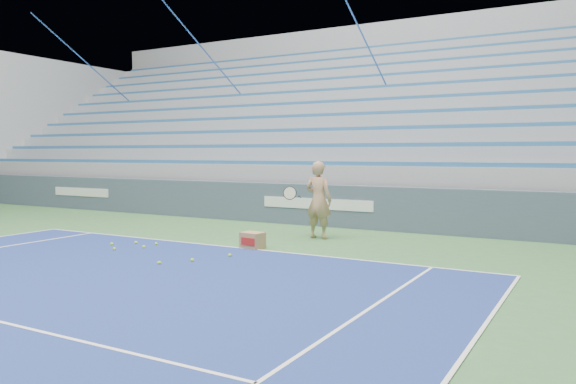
# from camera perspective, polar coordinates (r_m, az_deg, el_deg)

# --- Properties ---
(sponsor_barrier) EXTENTS (30.00, 0.32, 1.10)m
(sponsor_barrier) POSITION_cam_1_polar(r_m,az_deg,el_deg) (14.94, 3.16, -1.34)
(sponsor_barrier) COLOR #3F4D60
(sponsor_barrier) RESTS_ON ground
(bleachers) EXTENTS (31.00, 9.15, 7.30)m
(bleachers) POSITION_cam_1_polar(r_m,az_deg,el_deg) (20.16, 10.42, 5.12)
(bleachers) COLOR #96999F
(bleachers) RESTS_ON ground
(tennis_player) EXTENTS (0.94, 0.85, 1.75)m
(tennis_player) POSITION_cam_1_polar(r_m,az_deg,el_deg) (12.69, 3.11, -0.80)
(tennis_player) COLOR tan
(tennis_player) RESTS_ON ground
(ball_box) EXTENTS (0.49, 0.40, 0.33)m
(ball_box) POSITION_cam_1_polar(r_m,az_deg,el_deg) (11.44, -3.63, -4.93)
(ball_box) COLOR #9F7B4D
(ball_box) RESTS_ON ground
(tennis_ball_0) EXTENTS (0.07, 0.07, 0.07)m
(tennis_ball_0) POSITION_cam_1_polar(r_m,az_deg,el_deg) (10.57, -5.92, -6.41)
(tennis_ball_0) COLOR #B8EA2F
(tennis_ball_0) RESTS_ON ground
(tennis_ball_1) EXTENTS (0.07, 0.07, 0.07)m
(tennis_ball_1) POSITION_cam_1_polar(r_m,az_deg,el_deg) (11.69, -17.24, -5.56)
(tennis_ball_1) COLOR #B8EA2F
(tennis_ball_1) RESTS_ON ground
(tennis_ball_2) EXTENTS (0.07, 0.07, 0.07)m
(tennis_ball_2) POSITION_cam_1_polar(r_m,az_deg,el_deg) (12.40, -15.18, -4.99)
(tennis_ball_2) COLOR #B8EA2F
(tennis_ball_2) RESTS_ON ground
(tennis_ball_3) EXTENTS (0.07, 0.07, 0.07)m
(tennis_ball_3) POSITION_cam_1_polar(r_m,az_deg,el_deg) (10.05, -12.94, -7.04)
(tennis_ball_3) COLOR #B8EA2F
(tennis_ball_3) RESTS_ON ground
(tennis_ball_4) EXTENTS (0.07, 0.07, 0.07)m
(tennis_ball_4) POSITION_cam_1_polar(r_m,az_deg,el_deg) (11.79, -14.43, -5.43)
(tennis_ball_4) COLOR #B8EA2F
(tennis_ball_4) RESTS_ON ground
(tennis_ball_5) EXTENTS (0.07, 0.07, 0.07)m
(tennis_ball_5) POSITION_cam_1_polar(r_m,az_deg,el_deg) (12.33, -17.46, -5.08)
(tennis_ball_5) COLOR #B8EA2F
(tennis_ball_5) RESTS_ON ground
(tennis_ball_6) EXTENTS (0.07, 0.07, 0.07)m
(tennis_ball_6) POSITION_cam_1_polar(r_m,az_deg,el_deg) (10.19, -9.71, -6.83)
(tennis_ball_6) COLOR #B8EA2F
(tennis_ball_6) RESTS_ON ground
(tennis_ball_7) EXTENTS (0.07, 0.07, 0.07)m
(tennis_ball_7) POSITION_cam_1_polar(r_m,az_deg,el_deg) (12.12, -13.24, -5.16)
(tennis_ball_7) COLOR #B8EA2F
(tennis_ball_7) RESTS_ON ground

